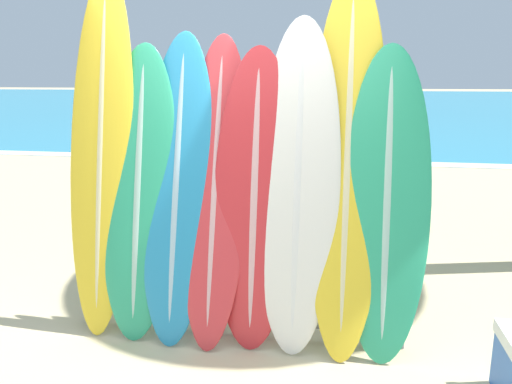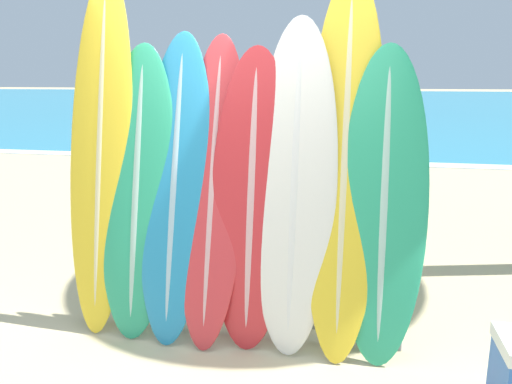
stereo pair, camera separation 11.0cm
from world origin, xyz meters
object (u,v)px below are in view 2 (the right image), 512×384
at_px(surfboard_rack, 234,273).
at_px(surfboard_slot_0, 101,152).
at_px(surfboard_slot_3, 213,189).
at_px(person_mid_beach, 316,125).
at_px(surfboard_slot_7, 384,203).
at_px(person_near_water, 363,135).
at_px(surfboard_slot_4, 252,198).
at_px(surfboard_slot_5, 295,185).
at_px(surfboard_slot_2, 175,186).
at_px(surfboard_slot_1, 137,190).
at_px(surfboard_slot_6, 345,162).

bearing_deg(surfboard_rack, surfboard_slot_0, 176.29).
bearing_deg(surfboard_rack, surfboard_slot_3, 167.00).
height_order(surfboard_slot_0, person_mid_beach, surfboard_slot_0).
distance_m(surfboard_slot_7, person_near_water, 4.94).
bearing_deg(surfboard_slot_7, person_near_water, 90.84).
bearing_deg(surfboard_slot_0, surfboard_slot_4, -3.13).
distance_m(surfboard_slot_4, surfboard_slot_5, 0.31).
relative_size(surfboard_slot_7, person_near_water, 1.22).
xyz_separation_m(surfboard_slot_0, surfboard_slot_4, (1.15, -0.06, -0.28)).
relative_size(surfboard_slot_0, surfboard_slot_5, 1.16).
bearing_deg(surfboard_slot_2, surfboard_slot_4, -2.78).
distance_m(surfboard_slot_0, surfboard_slot_1, 0.40).
bearing_deg(surfboard_slot_4, surfboard_slot_6, 8.86).
xyz_separation_m(surfboard_slot_0, surfboard_slot_6, (1.77, 0.03, -0.02)).
xyz_separation_m(surfboard_slot_7, person_mid_beach, (-0.97, 6.61, -0.10)).
bearing_deg(surfboard_slot_1, surfboard_slot_2, 3.43).
bearing_deg(surfboard_slot_2, surfboard_slot_0, 176.52).
height_order(surfboard_slot_2, surfboard_slot_6, surfboard_slot_6).
height_order(surfboard_slot_0, surfboard_slot_4, surfboard_slot_0).
distance_m(surfboard_slot_1, surfboard_slot_5, 1.15).
bearing_deg(surfboard_slot_4, surfboard_slot_3, 173.33).
relative_size(surfboard_rack, surfboard_slot_4, 1.15).
bearing_deg(surfboard_slot_1, surfboard_slot_6, 3.36).
bearing_deg(surfboard_slot_7, surfboard_slot_3, 179.12).
distance_m(surfboard_slot_0, surfboard_slot_5, 1.45).
bearing_deg(surfboard_slot_7, surfboard_slot_6, 163.11).
xyz_separation_m(surfboard_slot_1, surfboard_slot_5, (1.15, 0.01, 0.08)).
xyz_separation_m(surfboard_slot_5, surfboard_slot_7, (0.59, -0.00, -0.10)).
distance_m(surfboard_slot_0, person_near_water, 5.29).
bearing_deg(surfboard_slot_0, surfboard_slot_7, -1.33).
bearing_deg(surfboard_slot_5, surfboard_slot_7, -0.37).
bearing_deg(person_near_water, surfboard_slot_2, 46.34).
bearing_deg(person_near_water, surfboard_slot_7, 62.87).
height_order(surfboard_slot_5, person_mid_beach, surfboard_slot_5).
height_order(surfboard_slot_0, surfboard_slot_1, surfboard_slot_0).
relative_size(surfboard_slot_1, surfboard_slot_7, 1.01).
bearing_deg(surfboard_slot_7, surfboard_slot_0, 178.67).
height_order(surfboard_rack, surfboard_slot_5, surfboard_slot_5).
relative_size(surfboard_rack, surfboard_slot_0, 0.90).
distance_m(surfboard_slot_1, surfboard_slot_7, 1.74).
xyz_separation_m(surfboard_slot_5, person_near_water, (0.52, 4.94, -0.20)).
distance_m(surfboard_slot_2, surfboard_slot_4, 0.57).
xyz_separation_m(surfboard_slot_4, surfboard_slot_6, (0.62, 0.10, 0.26)).
height_order(surfboard_slot_1, surfboard_slot_2, surfboard_slot_2).
bearing_deg(surfboard_slot_4, surfboard_slot_0, 176.87).
bearing_deg(surfboard_slot_3, surfboard_slot_0, 178.06).
xyz_separation_m(surfboard_slot_1, person_near_water, (1.67, 4.95, -0.12)).
xyz_separation_m(surfboard_slot_2, surfboard_slot_7, (1.46, -0.01, -0.05)).
bearing_deg(surfboard_slot_4, person_near_water, 80.63).
height_order(surfboard_slot_0, surfboard_slot_7, surfboard_slot_0).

